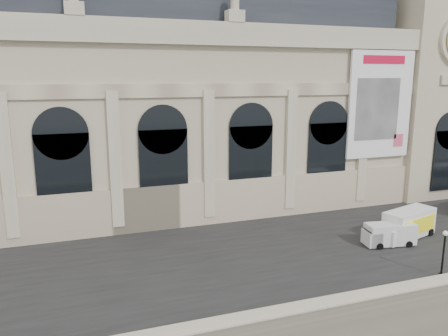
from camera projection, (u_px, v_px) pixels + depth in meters
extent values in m
cube|color=gray|center=(175.00, 216.00, 61.85)|extent=(160.00, 70.00, 6.00)
cube|color=#2D2D2D|center=(224.00, 251.00, 41.82)|extent=(160.00, 24.00, 0.06)
cube|color=gray|center=(289.00, 317.00, 29.33)|extent=(160.00, 1.20, 1.10)
cube|color=beige|center=(289.00, 309.00, 29.21)|extent=(160.00, 1.40, 0.12)
cube|color=#C4B397|center=(132.00, 122.00, 53.34)|extent=(68.00, 18.00, 22.00)
cube|color=beige|center=(147.00, 209.00, 46.64)|extent=(68.60, 0.40, 5.00)
cube|color=beige|center=(140.00, 31.00, 42.73)|extent=(69.00, 0.80, 2.40)
cube|color=beige|center=(142.00, 91.00, 44.07)|extent=(68.00, 0.30, 1.40)
cube|color=#262C33|center=(126.00, 1.00, 50.46)|extent=(64.00, 15.00, 6.00)
cube|color=beige|center=(7.00, 167.00, 41.23)|extent=(1.20, 0.50, 14.00)
cube|color=black|center=(64.00, 179.00, 43.21)|extent=(5.20, 0.25, 9.00)
cylinder|color=black|center=(61.00, 134.00, 42.28)|extent=(5.20, 0.25, 5.20)
cube|color=beige|center=(115.00, 161.00, 44.45)|extent=(1.20, 0.50, 14.00)
cube|color=black|center=(164.00, 172.00, 46.43)|extent=(5.20, 0.25, 9.00)
cylinder|color=black|center=(163.00, 130.00, 45.50)|extent=(5.20, 0.25, 5.20)
cube|color=beige|center=(209.00, 155.00, 47.67)|extent=(1.20, 0.50, 14.00)
cube|color=black|center=(251.00, 165.00, 49.65)|extent=(5.20, 0.25, 9.00)
cylinder|color=black|center=(251.00, 126.00, 48.72)|extent=(5.20, 0.25, 5.20)
cube|color=beige|center=(291.00, 150.00, 50.89)|extent=(1.20, 0.50, 14.00)
cube|color=black|center=(327.00, 160.00, 52.87)|extent=(5.20, 0.25, 9.00)
cylinder|color=black|center=(329.00, 123.00, 51.94)|extent=(5.20, 0.25, 5.20)
cube|color=beige|center=(363.00, 146.00, 54.11)|extent=(1.20, 0.50, 14.00)
cube|color=white|center=(380.00, 105.00, 53.54)|extent=(9.00, 0.35, 13.00)
cube|color=#BB0C2C|center=(385.00, 60.00, 52.24)|extent=(6.00, 0.06, 1.00)
cube|color=gray|center=(378.00, 109.00, 53.29)|extent=(6.20, 0.06, 7.50)
cube|color=#D24A6A|center=(398.00, 140.00, 55.24)|extent=(1.40, 0.06, 1.60)
cube|color=#C4B397|center=(415.00, 87.00, 62.63)|extent=(12.00, 14.00, 30.00)
cube|color=black|center=(448.00, 160.00, 57.97)|extent=(5.00, 0.25, 8.00)
cube|color=silver|center=(390.00, 234.00, 43.07)|extent=(5.06, 2.63, 2.05)
cube|color=silver|center=(372.00, 238.00, 42.81)|extent=(1.63, 2.07, 1.43)
cube|color=black|center=(367.00, 233.00, 42.63)|extent=(0.32, 1.59, 0.71)
cylinder|color=black|center=(380.00, 247.00, 42.09)|extent=(0.71, 0.33, 0.68)
cylinder|color=black|center=(370.00, 240.00, 43.90)|extent=(0.71, 0.33, 0.68)
cylinder|color=black|center=(409.00, 244.00, 42.61)|extent=(0.71, 0.33, 0.68)
cylinder|color=black|center=(398.00, 238.00, 44.41)|extent=(0.71, 0.33, 0.68)
cube|color=white|center=(409.00, 223.00, 45.15)|extent=(6.54, 3.96, 2.76)
cube|color=#FFF41C|center=(420.00, 226.00, 44.18)|extent=(5.12, 1.54, 1.63)
cube|color=#BB0C2C|center=(420.00, 226.00, 44.18)|extent=(2.95, 0.89, 0.61)
cube|color=white|center=(388.00, 235.00, 43.30)|extent=(2.19, 2.61, 1.53)
cylinder|color=black|center=(402.00, 243.00, 42.83)|extent=(0.86, 0.50, 0.82)
cylinder|color=black|center=(381.00, 236.00, 44.70)|extent=(0.86, 0.50, 0.82)
cylinder|color=black|center=(430.00, 232.00, 45.72)|extent=(0.86, 0.50, 0.82)
cylinder|color=black|center=(410.00, 226.00, 47.60)|extent=(0.86, 0.50, 0.82)
cylinder|color=black|center=(441.00, 276.00, 36.27)|extent=(0.42, 0.42, 0.38)
cylinder|color=black|center=(443.00, 256.00, 35.92)|extent=(0.15, 0.15, 3.82)
sphere|color=beige|center=(446.00, 233.00, 35.51)|extent=(0.42, 0.42, 0.42)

